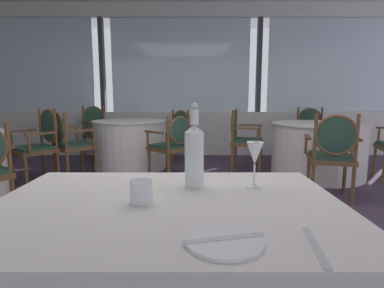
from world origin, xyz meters
name	(u,v)px	position (x,y,z in m)	size (l,w,h in m)	color
ground_plane	(168,228)	(0.00, 0.00, 0.00)	(12.39, 12.39, 0.00)	#47384C
window_wall_far	(182,97)	(0.00, 3.44, 1.13)	(9.53, 0.14, 2.84)	silver
side_plate	(225,240)	(0.30, -1.78, 0.77)	(0.20, 0.20, 0.01)	white
butter_knife	(225,239)	(0.30, -1.78, 0.77)	(0.21, 0.02, 0.00)	silver
dinner_fork	(316,246)	(0.52, -1.81, 0.77)	(0.21, 0.02, 0.00)	silver
water_bottle	(195,154)	(0.23, -1.30, 0.90)	(0.08, 0.08, 0.34)	white
wine_glass	(256,155)	(0.47, -1.31, 0.90)	(0.07, 0.07, 0.18)	white
water_tumbler	(142,191)	(0.04, -1.49, 0.80)	(0.08, 0.08, 0.08)	white
background_table_0	(319,150)	(2.02, 1.80, 0.38)	(1.32, 1.32, 0.76)	white
dining_chair_0_0	(243,135)	(0.97, 2.07, 0.56)	(0.56, 0.61, 0.95)	brown
dining_chair_0_1	(334,150)	(1.74, 0.75, 0.56)	(0.61, 0.56, 0.96)	brown
dining_chair_0_3	(311,130)	(2.30, 2.84, 0.56)	(0.61, 0.56, 0.95)	brown
dining_chair_1_2	(41,140)	(-1.76, 1.42, 0.57)	(0.66, 0.65, 0.99)	brown
background_table_2	(131,144)	(-0.77, 2.31, 0.38)	(1.17, 1.17, 0.76)	white
dining_chair_2_0	(69,140)	(-1.46, 1.58, 0.55)	(0.66, 0.66, 0.94)	brown
dining_chair_2_1	(174,142)	(-0.04, 1.62, 0.52)	(0.66, 0.66, 0.89)	brown
dining_chair_2_2	(177,130)	(-0.08, 3.04, 0.52)	(0.66, 0.66, 0.90)	brown
dining_chair_2_3	(98,128)	(-1.51, 3.01, 0.57)	(0.66, 0.66, 0.98)	brown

